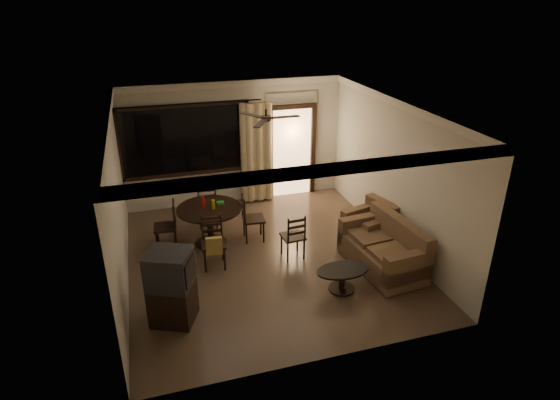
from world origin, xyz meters
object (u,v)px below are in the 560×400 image
object	(u,v)px
dining_chair_north	(208,213)
coffee_table	(342,276)
sofa	(385,250)
armchair	(371,227)
dining_chair_south	(214,252)
side_chair	(293,244)
dining_chair_west	(167,235)
tv_cabinet	(172,287)
dining_table	(210,215)
dining_chair_east	(253,226)

from	to	relation	value
dining_chair_north	coffee_table	size ratio (longest dim) A/B	1.07
sofa	armchair	size ratio (longest dim) A/B	1.75
dining_chair_north	coffee_table	bearing A→B (deg)	125.79
dining_chair_south	side_chair	world-z (taller)	dining_chair_south
dining_chair_west	tv_cabinet	bearing A→B (deg)	3.21
dining_chair_west	coffee_table	world-z (taller)	dining_chair_west
tv_cabinet	dining_chair_south	bearing A→B (deg)	81.46
dining_table	coffee_table	distance (m)	2.86
dining_chair_west	dining_table	bearing A→B (deg)	90.07
dining_chair_west	dining_chair_east	xyz separation A→B (m)	(1.67, -0.14, 0.00)
dining_chair_south	armchair	size ratio (longest dim) A/B	0.96
dining_chair_south	side_chair	size ratio (longest dim) A/B	1.06
dining_chair_south	tv_cabinet	bearing A→B (deg)	-117.39
dining_table	tv_cabinet	distance (m)	2.34
dining_chair_south	dining_table	bearing A→B (deg)	89.90
tv_cabinet	armchair	size ratio (longest dim) A/B	1.18
dining_chair_east	dining_chair_north	world-z (taller)	same
dining_chair_north	coffee_table	xyz separation A→B (m)	(1.76, -2.96, -0.02)
dining_chair_east	sofa	distance (m)	2.62
dining_chair_south	sofa	bearing A→B (deg)	-12.24
dining_chair_west	dining_chair_east	size ratio (longest dim) A/B	1.00
dining_chair_north	side_chair	xyz separation A→B (m)	(1.31, -1.73, -0.01)
dining_table	dining_chair_north	bearing A→B (deg)	85.15
dining_chair_west	tv_cabinet	distance (m)	2.25
dining_chair_south	side_chair	bearing A→B (deg)	1.32
dining_chair_south	dining_chair_east	bearing A→B (deg)	45.70
dining_chair_west	dining_chair_north	bearing A→B (deg)	133.24
dining_table	dining_chair_north	size ratio (longest dim) A/B	1.30
armchair	dining_table	bearing A→B (deg)	149.23
dining_table	dining_chair_south	world-z (taller)	dining_table
dining_table	coffee_table	world-z (taller)	dining_table
dining_chair_west	armchair	distance (m)	3.96
dining_chair_north	side_chair	size ratio (longest dim) A/B	1.06
dining_chair_west	tv_cabinet	xyz separation A→B (m)	(-0.07, -2.23, 0.31)
armchair	dining_chair_south	bearing A→B (deg)	165.05
dining_chair_south	sofa	world-z (taller)	dining_chair_south
tv_cabinet	coffee_table	distance (m)	2.75
dining_table	dining_chair_south	bearing A→B (deg)	-95.05
dining_chair_east	dining_chair_north	bearing A→B (deg)	46.76
tv_cabinet	dining_chair_north	bearing A→B (deg)	95.58
dining_chair_west	dining_chair_north	world-z (taller)	same
dining_chair_west	side_chair	xyz separation A→B (m)	(2.21, -1.02, -0.01)
dining_chair_west	coffee_table	bearing A→B (deg)	54.85
tv_cabinet	armchair	xyz separation A→B (m)	(3.92, 1.31, -0.25)
dining_chair_east	tv_cabinet	size ratio (longest dim) A/B	0.81
dining_chair_east	coffee_table	distance (m)	2.33
dining_chair_south	dining_chair_north	size ratio (longest dim) A/B	1.00
dining_chair_east	dining_chair_south	bearing A→B (deg)	135.70
dining_chair_east	sofa	size ratio (longest dim) A/B	0.55
dining_table	dining_chair_north	xyz separation A→B (m)	(0.07, 0.78, -0.33)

